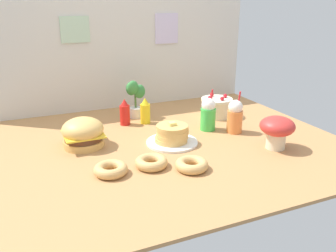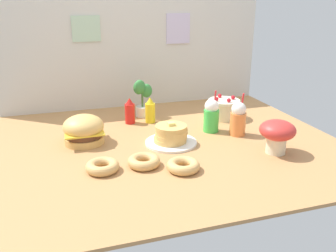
{
  "view_description": "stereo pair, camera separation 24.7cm",
  "coord_description": "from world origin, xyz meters",
  "px_view_note": "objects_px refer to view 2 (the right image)",
  "views": [
    {
      "loc": [
        -0.91,
        -2.08,
        0.94
      ],
      "look_at": [
        0.02,
        0.05,
        0.1
      ],
      "focal_mm": 38.4,
      "sensor_mm": 36.0,
      "label": 1
    },
    {
      "loc": [
        -0.68,
        -2.17,
        0.94
      ],
      "look_at": [
        0.02,
        0.05,
        0.1
      ],
      "focal_mm": 38.4,
      "sensor_mm": 36.0,
      "label": 2
    }
  ],
  "objects_px": {
    "orange_float_cup": "(238,119)",
    "donut_chocolate": "(144,161)",
    "layer_cake": "(224,109)",
    "cream_soda_cup": "(211,116)",
    "pancake_stack": "(171,136)",
    "donut_vanilla": "(183,165)",
    "burger": "(84,130)",
    "mushroom_stool": "(277,133)",
    "donut_pink_glaze": "(102,166)",
    "mustard_bottle": "(150,111)",
    "ketchup_bottle": "(130,112)",
    "potted_plant": "(142,97)"
  },
  "relations": [
    {
      "from": "potted_plant",
      "to": "orange_float_cup",
      "type": "bearing_deg",
      "value": -48.7
    },
    {
      "from": "layer_cake",
      "to": "mustard_bottle",
      "type": "xyz_separation_m",
      "value": [
        -0.6,
        0.08,
        0.02
      ]
    },
    {
      "from": "donut_vanilla",
      "to": "donut_pink_glaze",
      "type": "bearing_deg",
      "value": 163.75
    },
    {
      "from": "layer_cake",
      "to": "donut_vanilla",
      "type": "bearing_deg",
      "value": -128.74
    },
    {
      "from": "layer_cake",
      "to": "cream_soda_cup",
      "type": "distance_m",
      "value": 0.34
    },
    {
      "from": "layer_cake",
      "to": "donut_pink_glaze",
      "type": "height_order",
      "value": "layer_cake"
    },
    {
      "from": "pancake_stack",
      "to": "donut_vanilla",
      "type": "xyz_separation_m",
      "value": [
        -0.06,
        -0.4,
        -0.03
      ]
    },
    {
      "from": "pancake_stack",
      "to": "donut_vanilla",
      "type": "distance_m",
      "value": 0.41
    },
    {
      "from": "cream_soda_cup",
      "to": "potted_plant",
      "type": "xyz_separation_m",
      "value": [
        -0.4,
        0.5,
        0.05
      ]
    },
    {
      "from": "mustard_bottle",
      "to": "mushroom_stool",
      "type": "height_order",
      "value": "mushroom_stool"
    },
    {
      "from": "donut_vanilla",
      "to": "mushroom_stool",
      "type": "xyz_separation_m",
      "value": [
        0.65,
        0.06,
        0.1
      ]
    },
    {
      "from": "ketchup_bottle",
      "to": "donut_chocolate",
      "type": "bearing_deg",
      "value": -95.91
    },
    {
      "from": "cream_soda_cup",
      "to": "potted_plant",
      "type": "relative_size",
      "value": 0.98
    },
    {
      "from": "cream_soda_cup",
      "to": "potted_plant",
      "type": "height_order",
      "value": "potted_plant"
    },
    {
      "from": "orange_float_cup",
      "to": "donut_vanilla",
      "type": "height_order",
      "value": "orange_float_cup"
    },
    {
      "from": "donut_vanilla",
      "to": "burger",
      "type": "bearing_deg",
      "value": 130.19
    },
    {
      "from": "cream_soda_cup",
      "to": "donut_chocolate",
      "type": "bearing_deg",
      "value": -145.71
    },
    {
      "from": "donut_pink_glaze",
      "to": "cream_soda_cup",
      "type": "bearing_deg",
      "value": 25.73
    },
    {
      "from": "donut_pink_glaze",
      "to": "burger",
      "type": "bearing_deg",
      "value": 97.24
    },
    {
      "from": "pancake_stack",
      "to": "mushroom_stool",
      "type": "height_order",
      "value": "mushroom_stool"
    },
    {
      "from": "pancake_stack",
      "to": "donut_pink_glaze",
      "type": "relative_size",
      "value": 1.83
    },
    {
      "from": "pancake_stack",
      "to": "donut_vanilla",
      "type": "height_order",
      "value": "pancake_stack"
    },
    {
      "from": "mustard_bottle",
      "to": "donut_pink_glaze",
      "type": "height_order",
      "value": "mustard_bottle"
    },
    {
      "from": "burger",
      "to": "donut_chocolate",
      "type": "distance_m",
      "value": 0.56
    },
    {
      "from": "mustard_bottle",
      "to": "cream_soda_cup",
      "type": "distance_m",
      "value": 0.5
    },
    {
      "from": "layer_cake",
      "to": "ketchup_bottle",
      "type": "distance_m",
      "value": 0.76
    },
    {
      "from": "pancake_stack",
      "to": "donut_pink_glaze",
      "type": "height_order",
      "value": "pancake_stack"
    },
    {
      "from": "cream_soda_cup",
      "to": "pancake_stack",
      "type": "bearing_deg",
      "value": -158.67
    },
    {
      "from": "mustard_bottle",
      "to": "layer_cake",
      "type": "bearing_deg",
      "value": -7.43
    },
    {
      "from": "donut_chocolate",
      "to": "donut_vanilla",
      "type": "bearing_deg",
      "value": -31.43
    },
    {
      "from": "pancake_stack",
      "to": "donut_chocolate",
      "type": "distance_m",
      "value": 0.38
    },
    {
      "from": "donut_pink_glaze",
      "to": "donut_chocolate",
      "type": "distance_m",
      "value": 0.24
    },
    {
      "from": "cream_soda_cup",
      "to": "mushroom_stool",
      "type": "relative_size",
      "value": 1.36
    },
    {
      "from": "potted_plant",
      "to": "mushroom_stool",
      "type": "height_order",
      "value": "potted_plant"
    },
    {
      "from": "donut_pink_glaze",
      "to": "layer_cake",
      "type": "bearing_deg",
      "value": 31.59
    },
    {
      "from": "mustard_bottle",
      "to": "ketchup_bottle",
      "type": "bearing_deg",
      "value": 169.72
    },
    {
      "from": "donut_chocolate",
      "to": "donut_vanilla",
      "type": "distance_m",
      "value": 0.24
    },
    {
      "from": "layer_cake",
      "to": "donut_chocolate",
      "type": "distance_m",
      "value": 1.07
    },
    {
      "from": "burger",
      "to": "donut_pink_glaze",
      "type": "relative_size",
      "value": 1.43
    },
    {
      "from": "cream_soda_cup",
      "to": "orange_float_cup",
      "type": "bearing_deg",
      "value": -39.15
    },
    {
      "from": "pancake_stack",
      "to": "donut_vanilla",
      "type": "bearing_deg",
      "value": -98.0
    },
    {
      "from": "ketchup_bottle",
      "to": "donut_vanilla",
      "type": "height_order",
      "value": "ketchup_bottle"
    },
    {
      "from": "mustard_bottle",
      "to": "donut_vanilla",
      "type": "height_order",
      "value": "mustard_bottle"
    },
    {
      "from": "cream_soda_cup",
      "to": "donut_vanilla",
      "type": "distance_m",
      "value": 0.69
    },
    {
      "from": "orange_float_cup",
      "to": "donut_chocolate",
      "type": "bearing_deg",
      "value": -159.01
    },
    {
      "from": "cream_soda_cup",
      "to": "mustard_bottle",
      "type": "bearing_deg",
      "value": 138.63
    },
    {
      "from": "burger",
      "to": "layer_cake",
      "type": "xyz_separation_m",
      "value": [
        1.14,
        0.2,
        -0.01
      ]
    },
    {
      "from": "layer_cake",
      "to": "potted_plant",
      "type": "xyz_separation_m",
      "value": [
        -0.62,
        0.25,
        0.09
      ]
    },
    {
      "from": "layer_cake",
      "to": "donut_chocolate",
      "type": "height_order",
      "value": "layer_cake"
    },
    {
      "from": "cream_soda_cup",
      "to": "donut_pink_glaze",
      "type": "bearing_deg",
      "value": -154.27
    }
  ]
}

